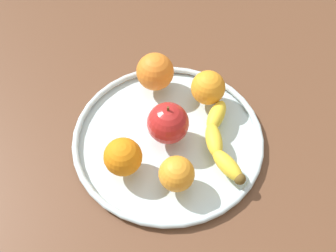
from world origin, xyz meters
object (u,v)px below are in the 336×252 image
(fruit_bowl, at_px, (168,138))
(orange_back_right, at_px, (155,72))
(apple, at_px, (168,125))
(orange_front_left, at_px, (123,157))
(banana, at_px, (220,141))
(orange_center, at_px, (208,88))
(orange_front_right, at_px, (176,174))

(fruit_bowl, xyz_separation_m, orange_back_right, (-0.13, -0.01, 0.05))
(apple, height_order, orange_front_left, apple)
(fruit_bowl, height_order, apple, apple)
(banana, distance_m, apple, 0.10)
(orange_front_left, xyz_separation_m, orange_back_right, (-0.19, 0.08, 0.00))
(banana, height_order, apple, apple)
(banana, height_order, orange_center, orange_center)
(banana, distance_m, orange_center, 0.12)
(orange_front_right, relative_size, orange_center, 0.91)
(fruit_bowl, distance_m, apple, 0.05)
(fruit_bowl, relative_size, banana, 1.89)
(orange_front_left, relative_size, orange_center, 1.00)
(orange_center, bearing_deg, fruit_bowl, -49.55)
(orange_front_left, distance_m, orange_center, 0.22)
(apple, height_order, orange_back_right, apple)
(orange_front_left, bearing_deg, orange_center, 127.00)
(banana, distance_m, orange_back_right, 0.20)
(banana, distance_m, orange_front_right, 0.11)
(apple, distance_m, orange_center, 0.12)
(apple, relative_size, orange_front_right, 1.37)
(orange_back_right, distance_m, orange_center, 0.11)
(orange_front_left, xyz_separation_m, orange_front_right, (0.04, 0.09, -0.00))
(apple, bearing_deg, orange_front_right, -0.48)
(fruit_bowl, relative_size, orange_front_right, 5.87)
(orange_front_right, bearing_deg, orange_back_right, -178.52)
(banana, bearing_deg, orange_center, -177.64)
(fruit_bowl, bearing_deg, orange_back_right, -176.81)
(orange_center, bearing_deg, orange_back_right, -118.62)
(apple, height_order, orange_front_right, apple)
(fruit_bowl, bearing_deg, orange_front_left, -56.95)
(fruit_bowl, height_order, orange_back_right, orange_back_right)
(fruit_bowl, height_order, banana, banana)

